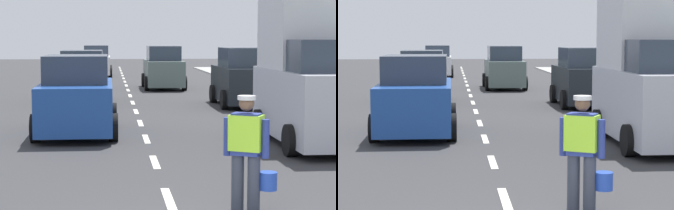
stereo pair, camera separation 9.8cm
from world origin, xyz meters
The scene contains 9 objects.
ground_plane centered at (0.00, 21.00, 0.00)m, with size 96.00×96.00×0.00m, color #333335.
lane_center_line centered at (0.00, 25.20, 0.00)m, with size 0.14×46.40×0.01m.
road_worker centered at (1.06, 1.89, 0.93)m, with size 0.74×0.47×1.67m.
delivery_truck centered at (3.86, 7.75, 1.61)m, with size 2.16×4.60×3.54m.
car_outgoing_far centered at (1.76, 24.65, 0.97)m, with size 1.98×4.26×2.08m.
car_oncoming_lead centered at (-1.73, 9.74, 0.94)m, with size 2.07×4.10×2.03m.
car_oncoming_third centered at (-1.67, 34.87, 0.92)m, with size 1.96×4.23×1.99m.
car_parked_far centered at (4.01, 16.31, 0.99)m, with size 2.08×3.91×2.12m.
car_oncoming_second centered at (-1.90, 17.95, 0.93)m, with size 1.98×4.13×2.00m.
Camera 1 is at (-0.90, -7.14, 2.49)m, focal length 69.92 mm.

